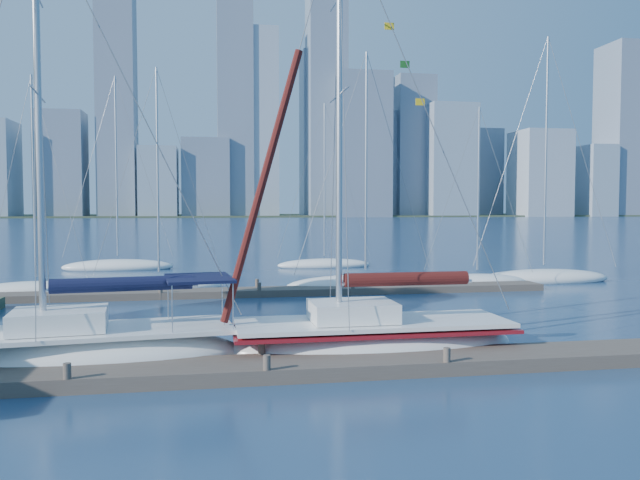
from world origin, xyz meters
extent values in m
plane|color=navy|center=(0.00, 0.00, 0.00)|extent=(700.00, 700.00, 0.00)
cube|color=#4F433A|center=(0.00, 0.00, 0.20)|extent=(26.00, 2.00, 0.40)
cube|color=#4F433A|center=(2.00, 16.00, 0.18)|extent=(30.00, 1.80, 0.36)
cube|color=#38472D|center=(0.00, 320.00, 0.00)|extent=(800.00, 100.00, 1.50)
ellipsoid|color=white|center=(-5.15, 1.95, 0.27)|extent=(9.62, 4.11, 1.64)
cube|color=white|center=(-5.15, 1.95, 1.04)|extent=(8.91, 3.79, 0.13)
cube|color=white|center=(-5.80, 1.87, 1.42)|extent=(2.83, 2.27, 0.60)
cylinder|color=silver|center=(-6.23, 1.82, 7.28)|extent=(0.20, 0.20, 12.37)
cylinder|color=silver|center=(-4.03, 2.08, 2.29)|extent=(4.40, 0.62, 0.11)
cylinder|color=black|center=(-4.03, 2.08, 2.40)|extent=(4.09, 0.90, 0.44)
cube|color=black|center=(-1.81, 2.34, 2.51)|extent=(2.25, 2.81, 0.09)
ellipsoid|color=white|center=(3.61, 1.92, 0.27)|extent=(9.37, 3.15, 1.64)
cube|color=white|center=(3.61, 1.92, 1.04)|extent=(8.68, 2.90, 0.13)
cube|color=white|center=(2.95, 1.91, 1.42)|extent=(2.64, 2.01, 0.60)
cylinder|color=silver|center=(2.52, 1.91, 7.53)|extent=(0.20, 0.20, 12.87)
cylinder|color=silver|center=(4.73, 1.93, 2.29)|extent=(4.43, 0.15, 0.11)
cylinder|color=#4A150F|center=(4.73, 1.93, 2.40)|extent=(4.08, 0.48, 0.44)
cube|color=maroon|center=(3.61, 1.92, 0.85)|extent=(8.88, 3.02, 0.11)
ellipsoid|color=white|center=(-10.77, 18.36, 0.19)|extent=(6.72, 4.61, 1.06)
cylinder|color=silver|center=(-10.77, 18.36, 6.35)|extent=(0.12, 0.12, 10.76)
ellipsoid|color=white|center=(-4.40, 19.25, 0.20)|extent=(7.36, 3.45, 1.11)
cylinder|color=silver|center=(-4.40, 19.25, 6.77)|extent=(0.12, 0.12, 11.52)
ellipsoid|color=white|center=(7.25, 17.42, 0.23)|extent=(9.52, 5.44, 1.26)
cylinder|color=silver|center=(7.25, 17.42, 7.29)|extent=(0.14, 0.14, 12.29)
ellipsoid|color=white|center=(14.27, 17.92, 0.19)|extent=(6.63, 4.37, 1.04)
cylinder|color=silver|center=(14.27, 17.92, 5.78)|extent=(0.11, 0.11, 9.68)
ellipsoid|color=white|center=(19.07, 18.76, 0.22)|extent=(9.05, 4.62, 1.22)
cylinder|color=silver|center=(19.07, 18.76, 8.15)|extent=(0.13, 0.13, 14.09)
ellipsoid|color=white|center=(-8.41, 31.49, 0.21)|extent=(8.32, 3.10, 1.17)
cylinder|color=silver|center=(-8.41, 31.49, 7.74)|extent=(0.13, 0.13, 13.36)
ellipsoid|color=white|center=(7.25, 30.71, 0.18)|extent=(7.41, 2.13, 1.01)
cylinder|color=silver|center=(7.25, 30.71, 6.83)|extent=(0.11, 0.11, 11.82)
cube|color=slate|center=(-69.73, 287.50, 24.34)|extent=(21.12, 17.63, 48.68)
cube|color=#8B99A6|center=(-47.55, 309.43, 20.38)|extent=(15.73, 17.61, 40.75)
cube|color=#8298A8|center=(-25.94, 284.92, 16.42)|extent=(17.45, 19.81, 32.83)
cube|color=slate|center=(-4.22, 286.68, 18.66)|extent=(22.34, 16.86, 37.32)
cube|color=#8B99A6|center=(21.35, 289.48, 45.48)|extent=(18.49, 14.99, 90.96)
cube|color=#8298A8|center=(51.90, 304.67, 42.25)|extent=(14.55, 17.46, 84.49)
cube|color=slate|center=(70.99, 278.50, 34.57)|extent=(24.73, 18.95, 69.15)
cube|color=#8B99A6|center=(91.42, 294.72, 26.59)|extent=(14.83, 17.11, 53.18)
cube|color=#8298A8|center=(115.77, 279.60, 27.87)|extent=(23.56, 18.80, 55.75)
cube|color=slate|center=(147.05, 309.52, 23.79)|extent=(16.50, 17.52, 47.57)
cube|color=#8B99A6|center=(164.09, 278.94, 21.80)|extent=(24.75, 23.94, 43.59)
cube|color=#8298A8|center=(194.50, 279.05, 18.30)|extent=(14.72, 21.38, 36.61)
cube|color=slate|center=(213.93, 282.23, 45.01)|extent=(22.16, 23.60, 90.03)
cube|color=slate|center=(-45.00, 290.00, 52.94)|extent=(17.09, 18.00, 105.87)
cube|color=slate|center=(10.00, 290.00, 51.96)|extent=(17.03, 18.00, 103.92)
cube|color=slate|center=(55.00, 290.00, 60.23)|extent=(18.61, 18.00, 120.45)
cube|color=slate|center=(100.00, 290.00, 35.40)|extent=(19.11, 18.00, 70.81)
camera|label=1|loc=(-1.39, -17.14, 4.69)|focal=35.00mm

